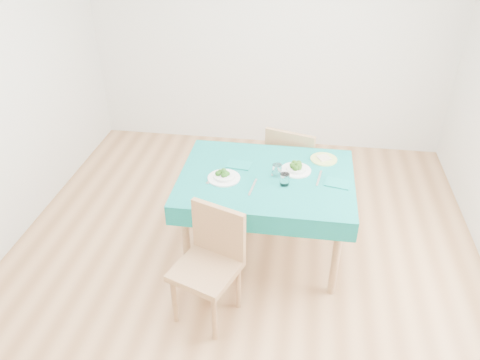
# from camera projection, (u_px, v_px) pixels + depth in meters

# --- Properties ---
(room_shell) EXTENTS (4.02, 4.52, 2.73)m
(room_shell) POSITION_uv_depth(u_px,v_px,m) (240.00, 118.00, 3.14)
(room_shell) COLOR #97663E
(room_shell) RESTS_ON ground
(table) EXTENTS (1.34, 1.02, 0.76)m
(table) POSITION_uv_depth(u_px,v_px,m) (265.00, 215.00, 3.83)
(table) COLOR #09645E
(table) RESTS_ON ground
(chair_near) EXTENTS (0.54, 0.56, 1.03)m
(chair_near) POSITION_uv_depth(u_px,v_px,m) (205.00, 261.00, 3.17)
(chair_near) COLOR #946C45
(chair_near) RESTS_ON ground
(chair_far) EXTENTS (0.58, 0.61, 1.13)m
(chair_far) POSITION_uv_depth(u_px,v_px,m) (296.00, 151.00, 4.36)
(chair_far) COLOR #946C45
(chair_far) RESTS_ON ground
(bowl_near) EXTENTS (0.25, 0.25, 0.08)m
(bowl_near) POSITION_uv_depth(u_px,v_px,m) (224.00, 174.00, 3.57)
(bowl_near) COLOR white
(bowl_near) RESTS_ON table
(bowl_far) EXTENTS (0.24, 0.24, 0.07)m
(bowl_far) POSITION_uv_depth(u_px,v_px,m) (296.00, 167.00, 3.67)
(bowl_far) COLOR white
(bowl_far) RESTS_ON table
(fork_near) EXTENTS (0.08, 0.19, 0.00)m
(fork_near) POSITION_uv_depth(u_px,v_px,m) (213.00, 178.00, 3.60)
(fork_near) COLOR silver
(fork_near) RESTS_ON table
(knife_near) EXTENTS (0.05, 0.24, 0.00)m
(knife_near) POSITION_uv_depth(u_px,v_px,m) (253.00, 187.00, 3.49)
(knife_near) COLOR silver
(knife_near) RESTS_ON table
(fork_far) EXTENTS (0.03, 0.18, 0.00)m
(fork_far) POSITION_uv_depth(u_px,v_px,m) (274.00, 170.00, 3.70)
(fork_far) COLOR silver
(fork_far) RESTS_ON table
(knife_far) EXTENTS (0.05, 0.23, 0.00)m
(knife_far) POSITION_uv_depth(u_px,v_px,m) (319.00, 178.00, 3.59)
(knife_far) COLOR silver
(knife_far) RESTS_ON table
(napkin_near) EXTENTS (0.20, 0.15, 0.01)m
(napkin_near) POSITION_uv_depth(u_px,v_px,m) (239.00, 165.00, 3.76)
(napkin_near) COLOR #0D6F67
(napkin_near) RESTS_ON table
(napkin_far) EXTENTS (0.21, 0.17, 0.01)m
(napkin_far) POSITION_uv_depth(u_px,v_px,m) (338.00, 183.00, 3.53)
(napkin_far) COLOR #0D6F67
(napkin_far) RESTS_ON table
(tumbler_center) EXTENTS (0.07, 0.07, 0.10)m
(tumbler_center) POSITION_uv_depth(u_px,v_px,m) (277.00, 170.00, 3.61)
(tumbler_center) COLOR white
(tumbler_center) RESTS_ON table
(tumbler_side) EXTENTS (0.07, 0.07, 0.09)m
(tumbler_side) POSITION_uv_depth(u_px,v_px,m) (285.00, 179.00, 3.50)
(tumbler_side) COLOR white
(tumbler_side) RESTS_ON table
(side_plate) EXTENTS (0.22, 0.22, 0.01)m
(side_plate) POSITION_uv_depth(u_px,v_px,m) (324.00, 159.00, 3.83)
(side_plate) COLOR #B7CB63
(side_plate) RESTS_ON table
(bread_slice) EXTENTS (0.12, 0.12, 0.01)m
(bread_slice) POSITION_uv_depth(u_px,v_px,m) (324.00, 158.00, 3.83)
(bread_slice) COLOR beige
(bread_slice) RESTS_ON side_plate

